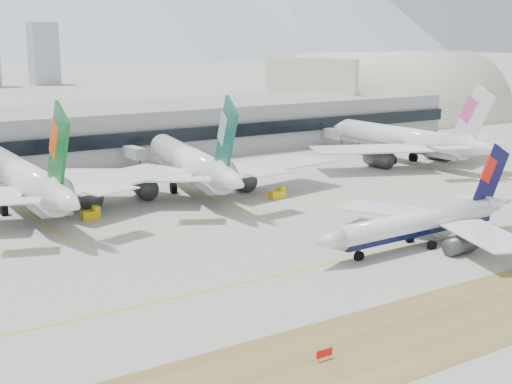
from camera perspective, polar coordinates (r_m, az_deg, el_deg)
ground at (r=115.33m, az=1.83°, el=-5.66°), size 3000.00×3000.00×0.00m
taxiing_airliner at (r=127.28m, az=13.36°, el=-2.40°), size 49.33×42.92×16.59m
widebody_eva at (r=153.02m, az=-17.99°, el=0.82°), size 71.38×69.72×25.45m
widebody_cathay at (r=166.32m, az=-5.15°, el=2.19°), size 68.33×67.90×24.89m
widebody_china_air at (r=210.43m, az=11.94°, el=4.03°), size 68.62×67.00×24.46m
terminal at (r=215.73m, az=-16.17°, el=4.28°), size 280.00×43.10×15.00m
hangar at (r=315.05m, az=10.60°, el=5.54°), size 91.00×60.00×60.00m
hold_sign_left at (r=81.92m, az=5.49°, el=-12.72°), size 2.20×0.15×1.35m
gse_c at (r=160.46m, az=1.74°, el=-0.16°), size 3.55×2.00×2.60m
gse_b at (r=145.87m, az=-13.04°, el=-1.73°), size 3.55×2.00×2.60m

